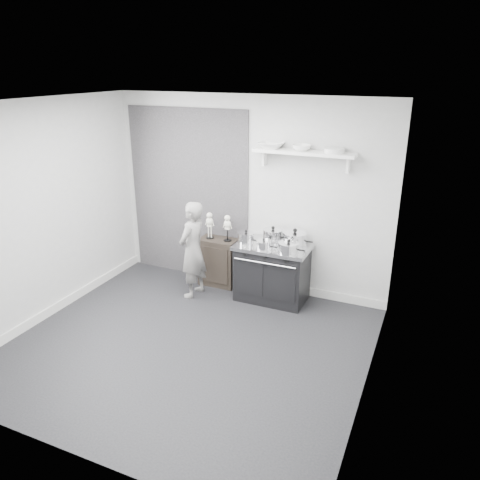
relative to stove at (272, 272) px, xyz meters
name	(u,v)px	position (x,y,z in m)	size (l,w,h in m)	color
ground	(188,345)	(-0.49, -1.48, -0.40)	(4.00, 4.00, 0.00)	black
room_shell	(182,205)	(-0.58, -1.33, 1.24)	(4.02, 3.62, 2.71)	#B1B2AF
wall_shelf	(304,153)	(0.31, 0.20, 1.61)	(1.30, 0.26, 0.24)	white
stove	(272,272)	(0.00, 0.00, 0.00)	(0.99, 0.62, 0.79)	black
side_cabinet	(218,262)	(-0.88, 0.13, -0.05)	(0.54, 0.32, 0.70)	black
child	(193,250)	(-1.04, -0.32, 0.28)	(0.50, 0.33, 1.36)	gray
pot_front_left	(246,238)	(-0.34, -0.11, 0.48)	(0.30, 0.21, 0.20)	white
pot_back_left	(273,236)	(-0.05, 0.12, 0.48)	(0.36, 0.27, 0.23)	white
pot_back_right	(295,239)	(0.27, 0.11, 0.49)	(0.41, 0.32, 0.24)	white
pot_front_right	(288,248)	(0.27, -0.17, 0.46)	(0.35, 0.26, 0.18)	white
pot_front_center	(264,245)	(-0.06, -0.17, 0.45)	(0.28, 0.19, 0.15)	white
skeleton_full	(210,223)	(-1.01, 0.13, 0.52)	(0.12, 0.08, 0.44)	white
skeleton_torso	(227,226)	(-0.73, 0.13, 0.52)	(0.12, 0.08, 0.44)	white
bowl_large	(271,145)	(-0.12, 0.19, 1.68)	(0.33, 0.33, 0.08)	white
bowl_small	(301,148)	(0.28, 0.19, 1.68)	(0.23, 0.23, 0.07)	white
plate_stack	(334,150)	(0.69, 0.19, 1.67)	(0.25, 0.25, 0.06)	silver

